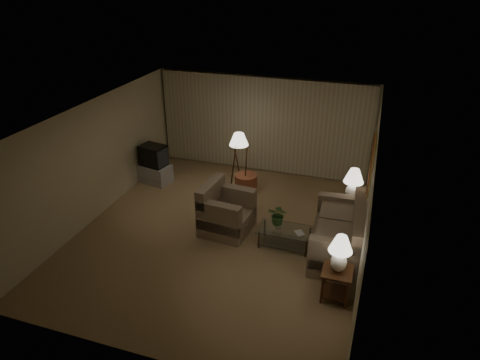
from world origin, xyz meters
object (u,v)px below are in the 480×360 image
sofa (337,235)px  crt_tv (153,155)px  tv_cabinet (155,173)px  vase (278,225)px  side_table_far (350,207)px  table_lamp_near (340,251)px  side_table_near (336,279)px  armchair (227,213)px  table_lamp_far (353,182)px  ottoman (246,182)px  floor_lamp (239,160)px  coffee_table (285,235)px

sofa → crt_tv: 5.35m
tv_cabinet → vase: (3.85, -1.84, 0.24)m
sofa → side_table_far: 1.26m
table_lamp_near → side_table_near: bearing=153.4°
sofa → side_table_near: bearing=3.7°
armchair → table_lamp_near: bearing=-114.4°
table_lamp_far → ottoman: 3.00m
floor_lamp → ottoman: 0.64m
armchair → vase: size_ratio=8.18×
vase → tv_cabinet: bearing=154.5°
side_table_far → crt_tv: 5.24m
sofa → armchair: 2.39m
side_table_far → table_lamp_far: (0.00, -0.00, 0.64)m
table_lamp_near → tv_cabinet: size_ratio=0.75×
armchair → crt_tv: size_ratio=1.67×
table_lamp_near → crt_tv: (-5.20, 3.09, -0.24)m
tv_cabinet → table_lamp_near: bearing=-18.7°
sofa → table_lamp_near: bearing=3.7°
side_table_far → tv_cabinet: size_ratio=0.64×
side_table_far → vase: 1.91m
side_table_near → floor_lamp: (-2.94, 3.48, 0.39)m
sofa → ottoman: 3.37m
table_lamp_far → side_table_near: bearing=-90.0°
floor_lamp → side_table_far: bearing=-16.8°
tv_cabinet → floor_lamp: bearing=22.0°
table_lamp_near → floor_lamp: size_ratio=0.46×
tv_cabinet → crt_tv: bearing=0.0°
sofa → armchair: armchair is taller
armchair → side_table_far: bearing=-60.3°
table_lamp_far → floor_lamp: bearing=163.2°
side_table_near → table_lamp_near: size_ratio=0.85×
coffee_table → vase: 0.26m
coffee_table → sofa: bearing=5.4°
armchair → table_lamp_far: table_lamp_far is taller
side_table_near → table_lamp_near: table_lamp_near is taller
sofa → floor_lamp: bearing=-130.1°
table_lamp_far → coffee_table: 1.96m
table_lamp_far → crt_tv: bearing=174.7°
coffee_table → armchair: bearing=171.9°
side_table_far → table_lamp_near: table_lamp_near is taller
table_lamp_near → table_lamp_far: (-0.00, 2.60, 0.03)m
coffee_table → tv_cabinet: (-4.00, 1.84, -0.03)m
side_table_near → ottoman: side_table_near is taller
ottoman → vase: 2.65m
crt_tv → side_table_near: bearing=-18.7°
armchair → vase: 1.21m
tv_cabinet → crt_tv: (0.00, 0.00, 0.53)m
sofa → table_lamp_near: (0.15, -1.35, 0.59)m
sofa → coffee_table: sofa is taller
floor_lamp → vase: size_ratio=10.12×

